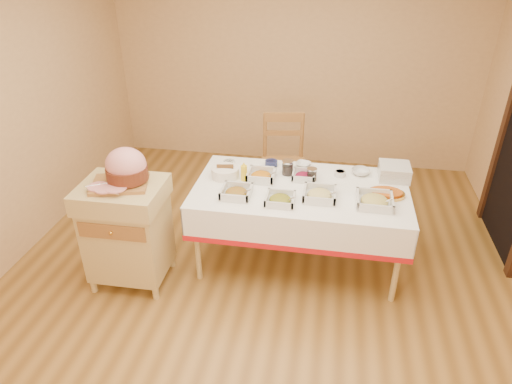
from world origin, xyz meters
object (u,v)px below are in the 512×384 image
(mustard_bottle, at_px, (244,172))
(dining_table, at_px, (300,204))
(preserve_jar_left, at_px, (288,168))
(plate_stack, at_px, (394,172))
(dining_chair, at_px, (283,162))
(brass_platter, at_px, (386,193))
(butcher_cart, at_px, (127,228))
(ham_on_board, at_px, (125,169))
(preserve_jar_right, at_px, (312,175))
(bread_basket, at_px, (225,172))

(mustard_bottle, bearing_deg, dining_table, -5.26)
(preserve_jar_left, relative_size, plate_stack, 0.51)
(dining_chair, distance_m, brass_platter, 1.39)
(dining_table, height_order, mustard_bottle, mustard_bottle)
(butcher_cart, distance_m, brass_platter, 2.16)
(ham_on_board, distance_m, preserve_jar_right, 1.57)
(ham_on_board, height_order, plate_stack, ham_on_board)
(dining_chair, xyz_separation_m, preserve_jar_left, (0.12, -0.73, 0.29))
(dining_table, xyz_separation_m, bread_basket, (-0.68, 0.08, 0.21))
(butcher_cart, xyz_separation_m, preserve_jar_right, (1.46, 0.67, 0.28))
(dining_table, distance_m, bread_basket, 0.72)
(mustard_bottle, height_order, plate_stack, mustard_bottle)
(ham_on_board, xyz_separation_m, mustard_bottle, (0.83, 0.53, -0.22))
(bread_basket, relative_size, plate_stack, 0.94)
(mustard_bottle, relative_size, plate_stack, 0.66)
(preserve_jar_right, bearing_deg, dining_table, -118.16)
(ham_on_board, distance_m, brass_platter, 2.11)
(butcher_cart, relative_size, brass_platter, 3.00)
(butcher_cart, height_order, mustard_bottle, mustard_bottle)
(bread_basket, bearing_deg, ham_on_board, -139.04)
(butcher_cart, xyz_separation_m, dining_chair, (1.12, 1.48, 0.00))
(dining_chair, xyz_separation_m, ham_on_board, (-1.07, -1.44, 0.53))
(dining_table, bearing_deg, butcher_cart, -159.26)
(preserve_jar_left, distance_m, plate_stack, 0.94)
(preserve_jar_right, bearing_deg, bread_basket, -174.92)
(butcher_cart, xyz_separation_m, ham_on_board, (0.05, 0.04, 0.53))
(mustard_bottle, bearing_deg, plate_stack, 11.64)
(dining_table, xyz_separation_m, butcher_cart, (-1.38, -0.52, -0.07))
(dining_chair, distance_m, plate_stack, 1.27)
(dining_table, bearing_deg, ham_on_board, -159.96)
(dining_table, bearing_deg, preserve_jar_right, 61.84)
(preserve_jar_left, height_order, bread_basket, preserve_jar_left)
(dining_table, distance_m, brass_platter, 0.73)
(dining_table, height_order, butcher_cart, butcher_cart)
(mustard_bottle, distance_m, brass_platter, 1.21)
(dining_table, bearing_deg, brass_platter, -1.20)
(dining_table, height_order, brass_platter, brass_platter)
(brass_platter, bearing_deg, bread_basket, 176.09)
(dining_chair, height_order, mustard_bottle, dining_chair)
(preserve_jar_right, xyz_separation_m, plate_stack, (0.71, 0.17, 0.01))
(brass_platter, bearing_deg, butcher_cart, -166.30)
(preserve_jar_right, bearing_deg, ham_on_board, -155.83)
(preserve_jar_left, bearing_deg, butcher_cart, -148.76)
(ham_on_board, height_order, mustard_bottle, ham_on_board)
(dining_table, relative_size, mustard_bottle, 10.48)
(dining_chair, bearing_deg, mustard_bottle, -104.95)
(preserve_jar_right, bearing_deg, butcher_cart, -155.33)
(dining_table, distance_m, ham_on_board, 1.49)
(preserve_jar_right, height_order, mustard_bottle, mustard_bottle)
(butcher_cart, distance_m, preserve_jar_left, 1.48)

